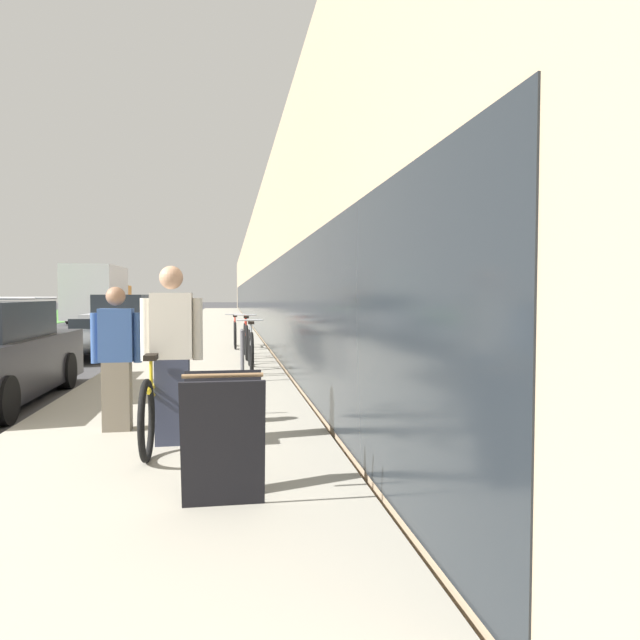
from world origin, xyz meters
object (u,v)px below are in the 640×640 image
at_px(cruiser_bike_middle, 246,340).
at_px(sandwich_board_sign, 223,437).
at_px(person_bystander, 117,358).
at_px(parked_sedan_far, 122,319).
at_px(cruiser_bike_nearest, 251,349).
at_px(cruiser_bike_farthest, 235,334).
at_px(vintage_roadster_curbside, 87,341).
at_px(tandem_bicycle, 159,399).
at_px(moving_truck, 99,294).
at_px(person_rider, 172,355).
at_px(bike_rack_hoop, 242,349).

distance_m(cruiser_bike_middle, sandwich_board_sign, 9.06).
relative_size(person_bystander, parked_sedan_far, 0.36).
xyz_separation_m(cruiser_bike_nearest, sandwich_board_sign, (-0.47, -7.06, 0.05)).
height_order(cruiser_bike_farthest, vintage_roadster_curbside, cruiser_bike_farthest).
bearing_deg(cruiser_bike_nearest, tandem_bicycle, -102.46).
distance_m(cruiser_bike_middle, cruiser_bike_farthest, 2.56).
relative_size(cruiser_bike_middle, cruiser_bike_farthest, 1.12).
distance_m(tandem_bicycle, cruiser_bike_middle, 7.18).
relative_size(person_bystander, cruiser_bike_middle, 0.81).
xyz_separation_m(person_bystander, moving_truck, (-5.94, 27.08, 0.68)).
bearing_deg(person_rider, sandwich_board_sign, -73.06).
distance_m(sandwich_board_sign, parked_sedan_far, 16.78).
relative_size(tandem_bicycle, person_bystander, 1.66).
bearing_deg(moving_truck, tandem_bicycle, -76.84).
bearing_deg(sandwich_board_sign, cruiser_bike_farthest, 88.89).
relative_size(tandem_bicycle, cruiser_bike_middle, 1.34).
bearing_deg(sandwich_board_sign, parked_sedan_far, 102.26).
xyz_separation_m(tandem_bicycle, cruiser_bike_middle, (1.10, 7.10, 0.02)).
bearing_deg(bike_rack_hoop, vintage_roadster_curbside, 125.68).
bearing_deg(cruiser_bike_nearest, bike_rack_hoop, -98.30).
xyz_separation_m(tandem_bicycle, moving_truck, (-6.41, 27.42, 1.06)).
relative_size(cruiser_bike_farthest, sandwich_board_sign, 1.89).
bearing_deg(vintage_roadster_curbside, cruiser_bike_farthest, 10.99).
xyz_separation_m(cruiser_bike_middle, cruiser_bike_farthest, (-0.21, 2.55, -0.03)).
distance_m(bike_rack_hoop, parked_sedan_far, 11.33).
distance_m(tandem_bicycle, person_rider, 0.60).
bearing_deg(cruiser_bike_middle, cruiser_bike_nearest, -89.20).
height_order(person_bystander, parked_sedan_far, person_bystander).
relative_size(tandem_bicycle, moving_truck, 0.35).
bearing_deg(bike_rack_hoop, person_rider, -100.63).
bearing_deg(tandem_bicycle, person_bystander, 144.47).
xyz_separation_m(person_bystander, parked_sedan_far, (-2.43, 14.11, -0.18)).
bearing_deg(person_rider, cruiser_bike_middle, 82.82).
xyz_separation_m(tandem_bicycle, cruiser_bike_nearest, (1.13, 5.11, 0.01)).
bearing_deg(cruiser_bike_farthest, moving_truck, 112.33).
relative_size(tandem_bicycle, bike_rack_hoop, 3.00).
relative_size(tandem_bicycle, sandwich_board_sign, 2.82).
bearing_deg(bike_rack_hoop, moving_truck, 107.27).
height_order(bike_rack_hoop, parked_sedan_far, parked_sedan_far).
bearing_deg(person_bystander, parked_sedan_far, 99.78).
relative_size(tandem_bicycle, person_rider, 1.47).
xyz_separation_m(cruiser_bike_middle, moving_truck, (-7.51, 20.32, 1.04)).
bearing_deg(person_rider, parked_sedan_far, 101.73).
xyz_separation_m(tandem_bicycle, person_bystander, (-0.47, 0.33, 0.38)).
relative_size(bike_rack_hoop, sandwich_board_sign, 0.94).
distance_m(tandem_bicycle, person_bystander, 0.69).
bearing_deg(tandem_bicycle, parked_sedan_far, 101.35).
bearing_deg(person_rider, vintage_roadster_curbside, 107.56).
height_order(tandem_bicycle, sandwich_board_sign, tandem_bicycle).
xyz_separation_m(parked_sedan_far, moving_truck, (-3.51, 12.97, 0.86)).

